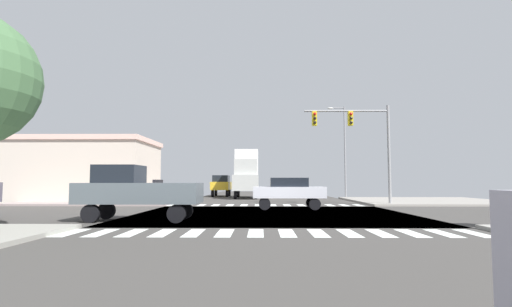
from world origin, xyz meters
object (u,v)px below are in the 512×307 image
object	(u,v)px
traffic_signal_mast	(357,132)
bank_building	(61,170)
box_truck_queued_2	(247,173)
pickup_middle_2	(136,190)
street_lamp	(343,144)
sedan_outer_2	(289,190)
suv_leading_2	(221,184)

from	to	relation	value
traffic_signal_mast	bank_building	size ratio (longest dim) A/B	0.41
box_truck_queued_2	pickup_middle_2	distance (m)	22.95
box_truck_queued_2	traffic_signal_mast	bearing A→B (deg)	124.63
street_lamp	box_truck_queued_2	bearing A→B (deg)	173.80
box_truck_queued_2	sedan_outer_2	size ratio (longest dim) A/B	1.67
box_truck_queued_2	suv_leading_2	size ratio (longest dim) A/B	1.57
box_truck_queued_2	sedan_outer_2	world-z (taller)	box_truck_queued_2
traffic_signal_mast	street_lamp	size ratio (longest dim) A/B	0.78
suv_leading_2	sedan_outer_2	xyz separation A→B (m)	(6.11, -19.89, -0.28)
pickup_middle_2	sedan_outer_2	world-z (taller)	pickup_middle_2
street_lamp	box_truck_queued_2	size ratio (longest dim) A/B	1.26
street_lamp	box_truck_queued_2	distance (m)	9.98
pickup_middle_2	bank_building	bearing A→B (deg)	35.81
box_truck_queued_2	pickup_middle_2	bearing A→B (deg)	80.24
bank_building	sedan_outer_2	bearing A→B (deg)	-26.58
street_lamp	sedan_outer_2	xyz separation A→B (m)	(-6.42, -14.55, -4.23)
traffic_signal_mast	suv_leading_2	xyz separation A→B (m)	(-11.21, 16.20, -3.79)
street_lamp	pickup_middle_2	xyz separation A→B (m)	(-13.41, -21.55, -4.06)
traffic_signal_mast	pickup_middle_2	world-z (taller)	traffic_signal_mast
sedan_outer_2	suv_leading_2	bearing A→B (deg)	-162.92
bank_building	suv_leading_2	distance (m)	16.53
bank_building	box_truck_queued_2	bearing A→B (deg)	21.33
street_lamp	pickup_middle_2	world-z (taller)	street_lamp
bank_building	sedan_outer_2	xyz separation A→B (m)	(18.86, -9.43, -1.53)
bank_building	traffic_signal_mast	bearing A→B (deg)	-13.48
suv_leading_2	sedan_outer_2	distance (m)	20.81
bank_building	box_truck_queued_2	xyz separation A→B (m)	(15.74, 6.15, -0.08)
street_lamp	box_truck_queued_2	xyz separation A→B (m)	(-9.53, 1.04, -2.78)
street_lamp	pickup_middle_2	size ratio (longest dim) A/B	1.78
street_lamp	bank_building	world-z (taller)	street_lamp
bank_building	sedan_outer_2	size ratio (longest dim) A/B	3.96
pickup_middle_2	suv_leading_2	bearing A→B (deg)	-1.88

